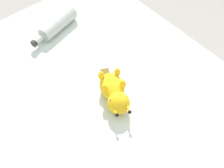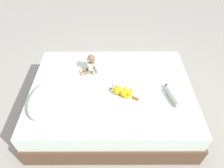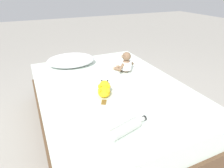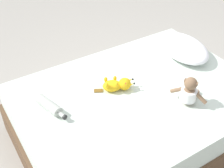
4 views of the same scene
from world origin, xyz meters
The scene contains 3 objects.
bed centered at (0.00, 0.00, 0.25)m, with size 1.41×1.93×0.50m.
plush_yellow_creature centered at (-0.12, -0.12, 0.55)m, with size 0.19×0.32×0.10m.
glass_bottle centered at (-0.18, -0.67, 0.54)m, with size 0.31×0.13×0.08m.
Camera 1 is at (0.52, 0.62, 1.81)m, focal length 57.82 mm.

